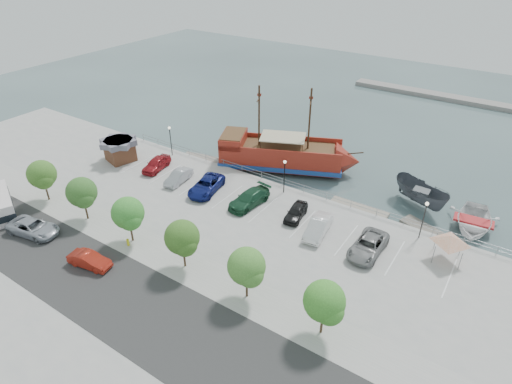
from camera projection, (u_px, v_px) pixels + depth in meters
The scene contains 34 objects.
ground at pixel (254, 226), 47.12m from camera, with size 160.00×160.00×0.00m, color #384A4C.
land_slab at pixel (98, 359), 31.97m from camera, with size 100.00×58.00×1.20m, color #979695.
street at pixel (146, 311), 35.21m from camera, with size 100.00×8.00×0.04m, color #2F2F2F.
sidewalk at pixel (193, 270), 39.47m from camera, with size 100.00×4.00×0.05m, color #9A9995.
seawall_railing at pixel (289, 184), 51.87m from camera, with size 50.00×0.06×1.00m.
far_shore at pixel (458, 99), 81.33m from camera, with size 40.00×3.00×0.80m, color gray.
pirate_ship at pixel (291, 156), 57.24m from camera, with size 19.04×12.02×11.91m.
patrol_boat at pixel (420, 196), 49.70m from camera, with size 2.80×7.45×2.88m, color #444850.
speedboat at pixel (473, 223), 46.19m from camera, with size 5.31×7.44×1.54m, color white.
dock_west at pixel (206, 160), 60.27m from camera, with size 7.08×2.02×0.40m, color gray.
dock_mid at pixel (358, 209), 49.57m from camera, with size 6.83×1.95×0.39m, color gray.
dock_east at pixel (430, 232), 45.76m from camera, with size 6.57×1.88×0.38m, color #6F675C.
shed at pixel (120, 149), 57.61m from camera, with size 4.56×4.56×3.04m.
canopy_tent at pixel (452, 236), 39.43m from camera, with size 4.30×4.30×3.13m.
street_van at pixel (33, 227), 43.83m from camera, with size 2.57×5.58×1.55m, color #9DA2AC.
street_sedan at pixel (89, 260), 39.61m from camera, with size 1.48×4.24×1.40m, color #A92315.
shuttle_bus at pixel (0, 204), 46.86m from camera, with size 7.15×4.88×2.38m.
fire_hydrant at pixel (128, 242), 42.34m from camera, with size 0.28×0.28×0.82m.
lamp_post_left at pixel (170, 136), 58.15m from camera, with size 0.36×0.36×4.28m.
lamp_post_mid at pixel (284, 171), 49.68m from camera, with size 0.36×0.36×4.28m.
lamp_post_right at pixel (425, 214), 42.16m from camera, with size 0.36×0.36×4.28m.
tree_a at pixel (42, 176), 47.98m from camera, with size 3.30×3.20×5.00m.
tree_b at pixel (82, 194), 44.69m from camera, with size 3.30×3.20×5.00m.
tree_c at pixel (128, 214), 41.40m from camera, with size 3.30×3.20×5.00m.
tree_d at pixel (183, 239), 38.11m from camera, with size 3.30×3.20×5.00m.
tree_e at pixel (247, 268), 34.81m from camera, with size 3.30×3.20×5.00m.
tree_f at pixel (326, 303), 31.52m from camera, with size 3.30×3.20×5.00m.
parked_car_a at pixel (156, 164), 55.75m from camera, with size 1.92×4.76×1.62m, color maroon.
parked_car_b at pixel (179, 177), 52.94m from camera, with size 1.53×4.39×1.45m, color #A8AAB0.
parked_car_c at pixel (206, 186), 50.96m from camera, with size 2.68×5.81×1.61m, color navy.
parked_car_d at pixel (249, 199), 48.47m from camera, with size 2.30×5.66×1.64m, color #1D4B30.
parked_car_e at pixel (296, 212), 46.37m from camera, with size 1.69×4.21×1.43m, color black.
parked_car_f at pixel (318, 227), 43.83m from camera, with size 1.77×5.07×1.67m, color white.
parked_car_g at pixel (368, 246), 41.25m from camera, with size 2.64×5.73×1.59m, color gray.
Camera 1 is at (21.32, -31.75, 26.78)m, focal length 30.00 mm.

